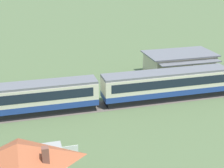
# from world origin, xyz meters

# --- Properties ---
(passenger_train) EXTENTS (95.01, 3.17, 4.12)m
(passenger_train) POSITION_xyz_m (-13.03, 0.62, 2.28)
(passenger_train) COLOR #234293
(passenger_train) RESTS_ON ground_plane
(railway_track) EXTENTS (146.66, 3.60, 0.04)m
(railway_track) POSITION_xyz_m (-23.40, 0.62, 0.01)
(railway_track) COLOR #665B51
(railway_track) RESTS_ON ground_plane
(station_building) EXTENTS (11.70, 8.02, 3.72)m
(station_building) POSITION_xyz_m (-6.56, 10.21, 1.89)
(station_building) COLOR beige
(station_building) RESTS_ON ground_plane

